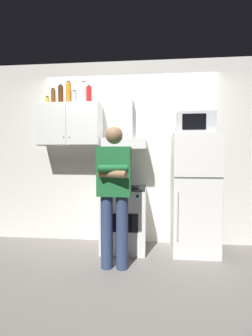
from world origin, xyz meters
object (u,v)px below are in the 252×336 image
at_px(refrigerator, 194,193).
at_px(bottle_vodka_clear, 84,93).
at_px(person_standing, 114,191).
at_px(microwave, 195,123).
at_px(stove_oven, 124,218).
at_px(bottle_soda_red, 89,95).
at_px(upper_cabinet, 70,125).
at_px(range_hood, 125,135).
at_px(bottle_canister_steel, 74,98).
at_px(bottle_liquor_amber, 69,93).
at_px(bottle_spice_jar, 47,101).
at_px(bottle_beer_brown, 53,97).
at_px(bottle_rum_dark, 61,95).

distance_m(refrigerator, bottle_vodka_clear, 2.11).
bearing_deg(refrigerator, person_standing, -148.77).
bearing_deg(microwave, stove_oven, -178.85).
bearing_deg(bottle_soda_red, upper_cabinet, 173.74).
height_order(stove_oven, range_hood, range_hood).
height_order(stove_oven, bottle_canister_steel, bottle_canister_steel).
bearing_deg(bottle_canister_steel, refrigerator, -3.78).
relative_size(person_standing, bottle_liquor_amber, 4.89).
relative_size(bottle_liquor_amber, bottle_spice_jar, 2.57).
bearing_deg(upper_cabinet, bottle_beer_brown, 176.84).
distance_m(bottle_vodka_clear, bottle_canister_steel, 0.15).
relative_size(refrigerator, bottle_beer_brown, 6.62).
bearing_deg(bottle_beer_brown, bottle_spice_jar, 172.45).
bearing_deg(bottle_spice_jar, bottle_rum_dark, -6.81).
xyz_separation_m(stove_oven, refrigerator, (0.95, 0.00, 0.37)).
xyz_separation_m(upper_cabinet, person_standing, (0.75, -0.73, -0.85)).
bearing_deg(bottle_canister_steel, person_standing, -46.45).
xyz_separation_m(bottle_rum_dark, bottle_beer_brown, (-0.12, 0.01, -0.02)).
xyz_separation_m(refrigerator, bottle_spice_jar, (-2.10, 0.15, 1.31)).
xyz_separation_m(upper_cabinet, microwave, (1.75, -0.11, -0.01)).
bearing_deg(bottle_beer_brown, bottle_vodka_clear, 2.63).
height_order(person_standing, bottle_canister_steel, bottle_canister_steel).
bearing_deg(bottle_canister_steel, upper_cabinet, 168.90).
xyz_separation_m(bottle_spice_jar, bottle_canister_steel, (0.42, -0.04, 0.03)).
xyz_separation_m(bottle_liquor_amber, bottle_beer_brown, (-0.23, -0.00, -0.05)).
height_order(bottle_soda_red, bottle_canister_steel, bottle_soda_red).
relative_size(bottle_rum_dark, bottle_vodka_clear, 0.85).
bearing_deg(bottle_rum_dark, bottle_spice_jar, 173.19).
relative_size(upper_cabinet, refrigerator, 0.56).
relative_size(microwave, bottle_beer_brown, 1.99).
relative_size(bottle_liquor_amber, bottle_canister_steel, 1.73).
height_order(person_standing, bottle_liquor_amber, bottle_liquor_amber).
bearing_deg(upper_cabinet, person_standing, -44.26).
bearing_deg(bottle_rum_dark, upper_cabinet, -0.59).
bearing_deg(refrigerator, range_hood, 172.45).
height_order(microwave, bottle_soda_red, bottle_soda_red).
xyz_separation_m(person_standing, bottle_vodka_clear, (-0.56, 0.77, 1.31)).
bearing_deg(microwave, bottle_soda_red, 177.07).
distance_m(stove_oven, bottle_canister_steel, 1.86).
relative_size(refrigerator, microwave, 3.33).
distance_m(range_hood, bottle_liquor_amber, 1.03).
xyz_separation_m(microwave, bottle_canister_steel, (-1.68, 0.09, 0.40)).
relative_size(upper_cabinet, bottle_vodka_clear, 2.71).
height_order(bottle_liquor_amber, bottle_vodka_clear, bottle_liquor_amber).
bearing_deg(bottle_rum_dark, bottle_canister_steel, -4.07).
bearing_deg(stove_oven, microwave, 1.15).
relative_size(range_hood, bottle_soda_red, 2.98).
xyz_separation_m(bottle_liquor_amber, bottle_vodka_clear, (0.22, 0.02, -0.00)).
bearing_deg(bottle_liquor_amber, bottle_spice_jar, 178.50).
distance_m(bottle_liquor_amber, bottle_canister_steel, 0.12).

